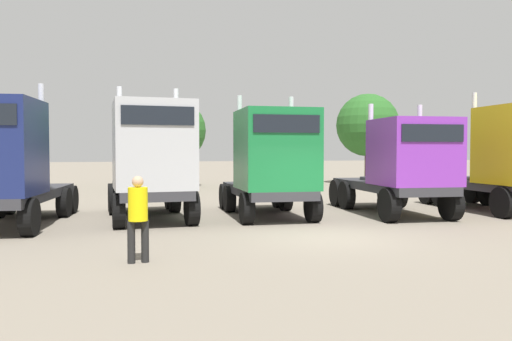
{
  "coord_description": "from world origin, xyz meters",
  "views": [
    {
      "loc": [
        -5.35,
        -12.5,
        2.32
      ],
      "look_at": [
        -0.68,
        4.83,
        1.62
      ],
      "focal_mm": 35.56,
      "sensor_mm": 36.0,
      "label": 1
    }
  ],
  "objects": [
    {
      "name": "ground",
      "position": [
        0.0,
        0.0,
        0.0
      ],
      "size": [
        200.0,
        200.0,
        0.0
      ],
      "primitive_type": "plane",
      "color": "gray"
    },
    {
      "name": "semi_truck_navy",
      "position": [
        -8.68,
        3.57,
        1.96
      ],
      "size": [
        3.27,
        6.65,
        4.37
      ],
      "rotation": [
        0.0,
        0.0,
        -1.69
      ],
      "color": "#333338",
      "rests_on": "ground"
    },
    {
      "name": "semi_truck_silver",
      "position": [
        -4.35,
        4.21,
        2.04
      ],
      "size": [
        2.82,
        6.02,
        4.47
      ],
      "rotation": [
        0.0,
        0.0,
        -1.52
      ],
      "color": "#333338",
      "rests_on": "ground"
    },
    {
      "name": "semi_truck_green",
      "position": [
        -0.35,
        3.94,
        1.94
      ],
      "size": [
        2.79,
        5.75,
        4.27
      ],
      "rotation": [
        0.0,
        0.0,
        -1.62
      ],
      "color": "#333338",
      "rests_on": "ground"
    },
    {
      "name": "semi_truck_purple",
      "position": [
        4.25,
        3.3,
        1.8
      ],
      "size": [
        3.01,
        6.39,
        4.0
      ],
      "rotation": [
        0.0,
        0.0,
        -1.65
      ],
      "color": "#333338",
      "rests_on": "ground"
    },
    {
      "name": "semi_truck_yellow",
      "position": [
        8.52,
        3.06,
        2.04
      ],
      "size": [
        2.86,
        6.23,
        4.52
      ],
      "rotation": [
        0.0,
        0.0,
        -1.62
      ],
      "color": "#333338",
      "rests_on": "ground"
    },
    {
      "name": "visitor_in_hivis",
      "position": [
        -5.0,
        -1.81,
        1.05
      ],
      "size": [
        0.45,
        0.44,
        1.8
      ],
      "rotation": [
        0.0,
        0.0,
        4.82
      ],
      "color": "black",
      "rests_on": "ground"
    },
    {
      "name": "oak_far_left",
      "position": [
        -12.41,
        21.61,
        3.91
      ],
      "size": [
        2.89,
        2.89,
        5.4
      ],
      "color": "#4C3823",
      "rests_on": "ground"
    },
    {
      "name": "oak_far_centre",
      "position": [
        -1.92,
        20.16,
        3.62
      ],
      "size": [
        3.95,
        3.95,
        5.6
      ],
      "color": "#4C3823",
      "rests_on": "ground"
    },
    {
      "name": "oak_far_right",
      "position": [
        11.5,
        19.9,
        4.13
      ],
      "size": [
        4.39,
        4.39,
        6.33
      ],
      "color": "#4C3823",
      "rests_on": "ground"
    }
  ]
}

